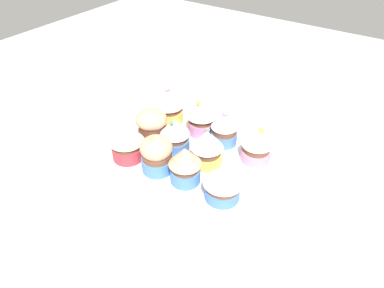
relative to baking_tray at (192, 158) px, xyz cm
name	(u,v)px	position (x,y,z in cm)	size (l,w,h in cm)	color
ground_plane	(192,167)	(0.00, 0.00, -2.10)	(180.00, 180.00, 3.00)	#9E9EA3
baking_tray	(192,158)	(0.00, 0.00, 0.00)	(31.27, 24.29, 1.20)	silver
cupcake_0	(127,142)	(-10.05, -7.18, 4.23)	(6.68, 6.68, 6.91)	#D1333D
cupcake_1	(157,154)	(-3.14, -6.76, 4.21)	(5.90, 5.90, 7.51)	#477AC6
cupcake_2	(185,164)	(2.89, -6.35, 4.46)	(5.89, 5.89, 7.36)	#477AC6
cupcake_3	(223,181)	(10.39, -6.19, 4.40)	(6.64, 6.64, 7.19)	#477AC6
cupcake_4	(151,125)	(-9.85, -0.14, 4.18)	(6.32, 6.32, 6.96)	#D1333D
cupcake_5	(174,136)	(-4.02, -0.45, 4.18)	(5.86, 5.86, 7.28)	#477AC6
cupcake_6	(208,146)	(3.34, 0.32, 4.33)	(6.17, 6.17, 7.51)	#EFC651
cupcake_7	(169,105)	(-11.18, 7.44, 4.76)	(6.46, 6.46, 8.38)	#EFC651
cupcake_8	(202,116)	(-2.92, 7.81, 4.63)	(6.24, 6.24, 7.94)	pink
cupcake_9	(224,128)	(2.85, 7.35, 4.18)	(5.46, 5.46, 7.40)	#477AC6
cupcake_10	(257,144)	(10.55, 6.18, 4.25)	(5.83, 5.83, 7.53)	pink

